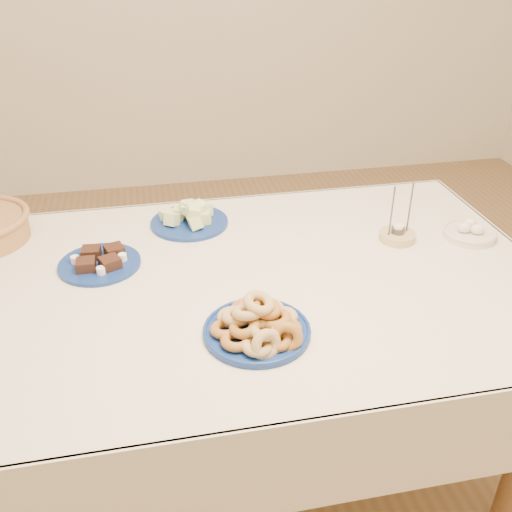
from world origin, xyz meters
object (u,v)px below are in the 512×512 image
egg_bowl (469,232)px  brownie_plate (100,262)px  dining_table (253,308)px  donut_platter (258,325)px  candle_holder (397,235)px  melon_plate (190,218)px

egg_bowl → brownie_plate: bearing=177.3°
dining_table → egg_bowl: (0.73, 0.10, 0.12)m
donut_platter → brownie_plate: 0.57m
dining_table → candle_holder: 0.52m
dining_table → brownie_plate: size_ratio=6.46×
donut_platter → egg_bowl: bearing=25.1°
dining_table → donut_platter: size_ratio=5.54×
brownie_plate → egg_bowl: 1.15m
donut_platter → candle_holder: 0.66m
brownie_plate → candle_holder: 0.92m
brownie_plate → egg_bowl: bearing=-2.7°
donut_platter → brownie_plate: donut_platter is taller
dining_table → egg_bowl: size_ratio=8.34×
candle_holder → egg_bowl: candle_holder is taller
donut_platter → dining_table: bearing=81.8°
donut_platter → melon_plate: donut_platter is taller
donut_platter → egg_bowl: (0.76, 0.36, -0.01)m
melon_plate → brownie_plate: bearing=-143.2°
dining_table → candle_holder: size_ratio=9.03×
melon_plate → egg_bowl: (0.87, -0.27, -0.01)m
dining_table → brownie_plate: 0.47m
dining_table → brownie_plate: bearing=160.2°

